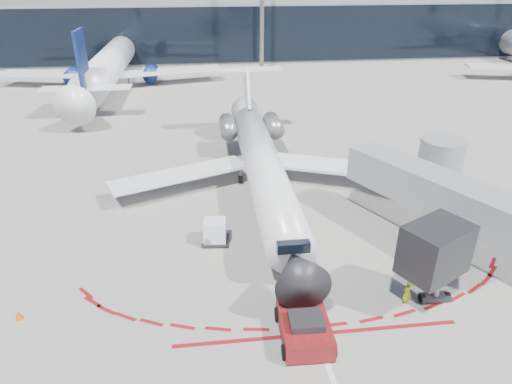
{
  "coord_description": "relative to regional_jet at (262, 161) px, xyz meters",
  "views": [
    {
      "loc": [
        -4.94,
        -27.63,
        16.14
      ],
      "look_at": [
        -1.67,
        -0.21,
        2.14
      ],
      "focal_mm": 32.0,
      "sensor_mm": 36.0,
      "label": 1
    }
  ],
  "objects": [
    {
      "name": "bg_airliner_0",
      "position": [
        -17.12,
        36.74,
        3.62
      ],
      "size": [
        37.43,
        39.64,
        12.11
      ],
      "primitive_type": null,
      "color": "white",
      "rests_on": "ground"
    },
    {
      "name": "uld_container",
      "position": [
        -3.92,
        -7.25,
        -1.64
      ],
      "size": [
        1.83,
        1.6,
        1.6
      ],
      "rotation": [
        0.0,
        0.0,
        -0.09
      ],
      "color": "black",
      "rests_on": "ground"
    },
    {
      "name": "jet_bridge",
      "position": [
        10.48,
        -7.43,
        0.57
      ],
      "size": [
        10.03,
        15.2,
        4.9
      ],
      "color": "#909398",
      "rests_on": "ground"
    },
    {
      "name": "ground",
      "position": [
        0.69,
        -4.42,
        -2.43
      ],
      "size": [
        260.0,
        260.0,
        0.0
      ],
      "primitive_type": "plane",
      "color": "slate",
      "rests_on": "ground"
    },
    {
      "name": "pushback_tug",
      "position": [
        -0.03,
        -16.02,
        -1.77
      ],
      "size": [
        2.54,
        5.77,
        1.49
      ],
      "rotation": [
        0.0,
        0.0,
        -0.03
      ],
      "color": "#5C0F0D",
      "rests_on": "ground"
    },
    {
      "name": "ramp_worker",
      "position": [
        5.77,
        -14.37,
        -1.61
      ],
      "size": [
        0.71,
        0.63,
        1.64
      ],
      "primitive_type": "imported",
      "rotation": [
        0.0,
        0.0,
        3.65
      ],
      "color": "#C5EE19",
      "rests_on": "ground"
    },
    {
      "name": "apron_stop_bar",
      "position": [
        0.69,
        -15.92,
        -2.43
      ],
      "size": [
        14.0,
        0.25,
        0.01
      ],
      "primitive_type": "cube",
      "color": "maroon",
      "rests_on": "ground"
    },
    {
      "name": "regional_jet",
      "position": [
        0.0,
        0.0,
        0.0
      ],
      "size": [
        23.59,
        29.09,
        7.29
      ],
      "color": "white",
      "rests_on": "ground"
    },
    {
      "name": "terminal_building",
      "position": [
        0.69,
        60.56,
        6.09
      ],
      "size": [
        150.0,
        24.15,
        24.0
      ],
      "color": "gray",
      "rests_on": "ground"
    },
    {
      "name": "apron_centerline",
      "position": [
        0.69,
        -2.42,
        -2.43
      ],
      "size": [
        0.25,
        40.0,
        0.01
      ],
      "primitive_type": "cube",
      "color": "silver",
      "rests_on": "ground"
    },
    {
      "name": "safety_cone_left",
      "position": [
        -14.02,
        -13.11,
        -2.16
      ],
      "size": [
        0.39,
        0.39,
        0.54
      ],
      "primitive_type": "cone",
      "color": "#EB4E04",
      "rests_on": "ground"
    }
  ]
}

